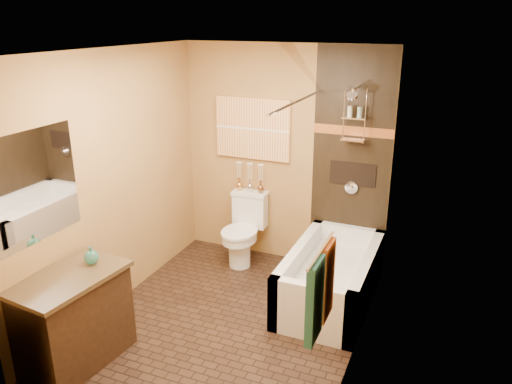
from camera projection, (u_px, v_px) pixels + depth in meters
The scene contains 23 objects.
floor at pixel (228, 321), 4.77m from camera, with size 3.00×3.00×0.00m, color black.
wall_left at pixel (113, 182), 4.79m from camera, with size 0.02×3.00×2.50m, color #A88141.
wall_right at pixel (363, 220), 3.91m from camera, with size 0.02×3.00×2.50m, color #A88141.
wall_back at pixel (284, 157), 5.66m from camera, with size 2.40×0.02×2.50m, color #A88141.
wall_front at pixel (117, 277), 3.05m from camera, with size 2.40×0.02×2.50m, color #A88141.
ceiling at pixel (222, 51), 3.94m from camera, with size 3.00×3.00×0.00m, color silver.
alcove_tile_back at pixel (351, 165), 5.36m from camera, with size 0.85×0.01×2.50m, color black.
alcove_tile_right at pixel (378, 190), 4.57m from camera, with size 0.01×1.50×2.50m, color black.
mosaic_band_back at pixel (353, 131), 5.23m from camera, with size 0.85×0.01×0.10m, color #983C1B.
mosaic_band_right at pixel (380, 151), 4.45m from camera, with size 0.01×1.50×0.10m, color #983C1B.
alcove_niche at pixel (353, 174), 5.38m from camera, with size 0.50×0.01×0.25m, color black.
shower_fixtures at pixel (354, 129), 5.12m from camera, with size 0.24×0.33×1.16m.
curtain_rod at pixel (298, 101), 4.60m from camera, with size 0.03×0.03×1.55m, color silver.
towel_bar at pixel (321, 250), 2.95m from camera, with size 0.02×0.02×0.55m, color silver.
towel_teal at pixel (315, 301), 2.93m from camera, with size 0.05×0.22×0.52m, color #1D5863.
towel_rust at pixel (326, 281), 3.15m from camera, with size 0.05×0.22×0.52m, color brown.
sunset_painting at pixel (253, 129), 5.67m from camera, with size 0.90×0.04×0.70m, color orange.
vanity_mirror at pixel (29, 189), 3.83m from camera, with size 0.01×1.00×0.90m, color white.
bathtub at pixel (331, 281), 5.06m from camera, with size 0.80×1.50×0.55m.
toilet at pixel (244, 229), 5.82m from camera, with size 0.42×0.62×0.82m.
vanity at pixel (73, 319), 4.10m from camera, with size 0.65×0.96×0.81m.
teal_bottle at pixel (91, 255), 4.13m from camera, with size 0.12×0.12×0.19m, color #2A7E6C, non-canonical shape.
bud_vases at pixel (250, 177), 5.78m from camera, with size 0.34×0.07×0.34m.
Camera 1 is at (1.83, -3.66, 2.76)m, focal length 35.00 mm.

